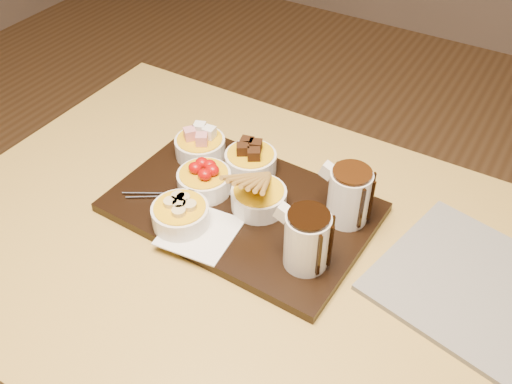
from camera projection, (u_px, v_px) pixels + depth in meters
The scene contains 12 objects.
dining_table at pixel (264, 287), 1.04m from camera, with size 1.20×0.80×0.75m.
serving_board at pixel (242, 207), 1.04m from camera, with size 0.46×0.30×0.02m, color black.
napkin at pixel (200, 232), 0.98m from camera, with size 0.12×0.12×0.00m, color white.
bowl_marshmallows at pixel (200, 147), 1.13m from camera, with size 0.10×0.10×0.04m, color white.
bowl_cake at pixel (251, 162), 1.10m from camera, with size 0.10×0.10×0.04m, color white.
bowl_strawberries at pixel (204, 182), 1.05m from camera, with size 0.10×0.10×0.04m, color white.
bowl_biscotti at pixel (259, 199), 1.02m from camera, with size 0.10×0.10×0.04m, color white.
bowl_bananas at pixel (181, 216), 0.98m from camera, with size 0.10×0.10×0.04m, color white.
pitcher_dark_chocolate at pixel (307, 241), 0.90m from camera, with size 0.07×0.07×0.10m, color silver.
pitcher_milk_chocolate at pixel (349, 197), 0.97m from camera, with size 0.07×0.07×0.10m, color silver.
fondue_skewers at pixel (192, 193), 1.05m from camera, with size 0.26×0.03×0.01m, color silver, non-canonical shape.
newspaper at pixel (491, 296), 0.89m from camera, with size 0.34×0.27×0.01m, color beige.
Camera 1 is at (0.33, -0.57, 1.47)m, focal length 40.00 mm.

